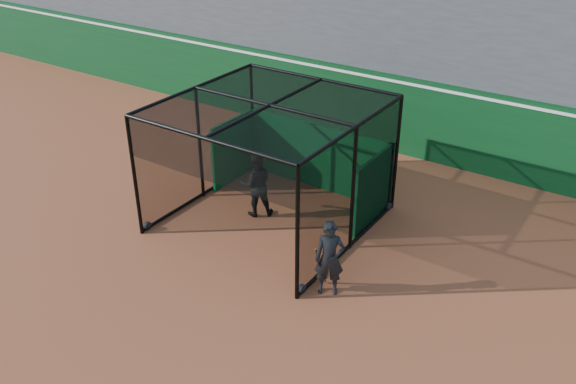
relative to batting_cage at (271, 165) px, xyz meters
The scene contains 5 objects.
ground 3.09m from the batting_cage, 87.36° to the right, with size 120.00×120.00×0.00m, color brown.
outfield_wall 5.86m from the batting_cage, 88.80° to the left, with size 50.00×0.50×2.50m.
batting_cage is the anchor object (origin of this frame).
batter 0.85m from the batting_cage, behind, with size 0.86×0.67×1.78m, color black.
on_deck_player 3.39m from the batting_cage, 32.90° to the right, with size 0.76×0.68×1.74m.
Camera 1 is at (7.86, -8.49, 8.27)m, focal length 38.00 mm.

